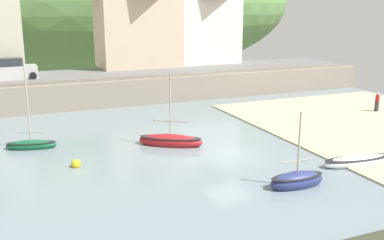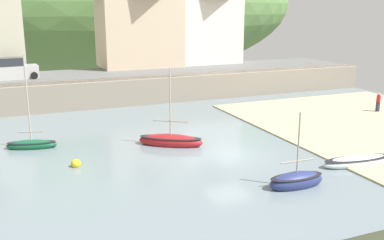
{
  "view_description": "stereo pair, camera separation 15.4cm",
  "coord_description": "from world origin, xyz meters",
  "px_view_note": "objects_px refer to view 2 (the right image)",
  "views": [
    {
      "loc": [
        -11.98,
        -22.68,
        8.74
      ],
      "look_at": [
        -1.6,
        1.98,
        1.95
      ],
      "focal_mm": 41.56,
      "sensor_mm": 36.0,
      "label": 1
    },
    {
      "loc": [
        -11.84,
        -22.74,
        8.74
      ],
      "look_at": [
        -1.6,
        1.98,
        1.95
      ],
      "focal_mm": 41.56,
      "sensor_mm": 36.0,
      "label": 2
    }
  ],
  "objects_px": {
    "parked_car_near_slipway": "(13,70)",
    "mooring_buoy": "(76,164)",
    "waterfront_building_centre": "(139,22)",
    "waterfront_building_right": "(205,21)",
    "fishing_boat_green": "(358,161)",
    "motorboat_with_cabin": "(296,181)",
    "sailboat_far_left": "(32,144)",
    "person_on_slipway": "(378,101)",
    "sailboat_tall_mast": "(171,141)"
  },
  "relations": [
    {
      "from": "parked_car_near_slipway",
      "to": "mooring_buoy",
      "type": "xyz_separation_m",
      "value": [
        2.62,
        -19.03,
        -3.04
      ]
    },
    {
      "from": "waterfront_building_centre",
      "to": "waterfront_building_right",
      "type": "height_order",
      "value": "waterfront_building_right"
    },
    {
      "from": "waterfront_building_centre",
      "to": "parked_car_near_slipway",
      "type": "xyz_separation_m",
      "value": [
        -13.19,
        -4.5,
        -3.98
      ]
    },
    {
      "from": "waterfront_building_centre",
      "to": "parked_car_near_slipway",
      "type": "relative_size",
      "value": 2.23
    },
    {
      "from": "waterfront_building_centre",
      "to": "mooring_buoy",
      "type": "xyz_separation_m",
      "value": [
        -10.57,
        -23.53,
        -7.02
      ]
    },
    {
      "from": "fishing_boat_green",
      "to": "mooring_buoy",
      "type": "distance_m",
      "value": 16.06
    },
    {
      "from": "fishing_boat_green",
      "to": "parked_car_near_slipway",
      "type": "height_order",
      "value": "parked_car_near_slipway"
    },
    {
      "from": "motorboat_with_cabin",
      "to": "fishing_boat_green",
      "type": "xyz_separation_m",
      "value": [
        5.13,
        1.27,
        -0.09
      ]
    },
    {
      "from": "fishing_boat_green",
      "to": "mooring_buoy",
      "type": "bearing_deg",
      "value": 163.98
    },
    {
      "from": "motorboat_with_cabin",
      "to": "fishing_boat_green",
      "type": "bearing_deg",
      "value": 15.01
    },
    {
      "from": "waterfront_building_right",
      "to": "parked_car_near_slipway",
      "type": "height_order",
      "value": "waterfront_building_right"
    },
    {
      "from": "sailboat_far_left",
      "to": "motorboat_with_cabin",
      "type": "bearing_deg",
      "value": -30.15
    },
    {
      "from": "waterfront_building_right",
      "to": "fishing_boat_green",
      "type": "relative_size",
      "value": 2.06
    },
    {
      "from": "sailboat_far_left",
      "to": "person_on_slipway",
      "type": "xyz_separation_m",
      "value": [
        27.97,
        -0.84,
        0.71
      ]
    },
    {
      "from": "sailboat_tall_mast",
      "to": "mooring_buoy",
      "type": "height_order",
      "value": "sailboat_tall_mast"
    },
    {
      "from": "waterfront_building_right",
      "to": "sailboat_far_left",
      "type": "relative_size",
      "value": 1.54
    },
    {
      "from": "fishing_boat_green",
      "to": "person_on_slipway",
      "type": "xyz_separation_m",
      "value": [
        10.93,
        9.64,
        0.75
      ]
    },
    {
      "from": "waterfront_building_right",
      "to": "fishing_boat_green",
      "type": "bearing_deg",
      "value": -96.97
    },
    {
      "from": "person_on_slipway",
      "to": "parked_car_near_slipway",
      "type": "bearing_deg",
      "value": 151.77
    },
    {
      "from": "sailboat_far_left",
      "to": "person_on_slipway",
      "type": "height_order",
      "value": "sailboat_far_left"
    },
    {
      "from": "waterfront_building_centre",
      "to": "fishing_boat_green",
      "type": "xyz_separation_m",
      "value": [
        4.36,
        -29.44,
        -6.95
      ]
    },
    {
      "from": "waterfront_building_right",
      "to": "fishing_boat_green",
      "type": "xyz_separation_m",
      "value": [
        -3.6,
        -29.44,
        -6.98
      ]
    },
    {
      "from": "person_on_slipway",
      "to": "waterfront_building_right",
      "type": "bearing_deg",
      "value": 110.33
    },
    {
      "from": "motorboat_with_cabin",
      "to": "sailboat_tall_mast",
      "type": "relative_size",
      "value": 0.77
    },
    {
      "from": "parked_car_near_slipway",
      "to": "mooring_buoy",
      "type": "height_order",
      "value": "parked_car_near_slipway"
    },
    {
      "from": "person_on_slipway",
      "to": "mooring_buoy",
      "type": "relative_size",
      "value": 2.96
    },
    {
      "from": "waterfront_building_centre",
      "to": "mooring_buoy",
      "type": "distance_m",
      "value": 26.73
    },
    {
      "from": "waterfront_building_right",
      "to": "person_on_slipway",
      "type": "bearing_deg",
      "value": -69.67
    },
    {
      "from": "sailboat_far_left",
      "to": "sailboat_tall_mast",
      "type": "height_order",
      "value": "sailboat_far_left"
    },
    {
      "from": "motorboat_with_cabin",
      "to": "mooring_buoy",
      "type": "bearing_deg",
      "value": 144.85
    },
    {
      "from": "parked_car_near_slipway",
      "to": "sailboat_far_left",
      "type": "bearing_deg",
      "value": -93.09
    },
    {
      "from": "waterfront_building_centre",
      "to": "waterfront_building_right",
      "type": "xyz_separation_m",
      "value": [
        7.95,
        0.0,
        0.03
      ]
    },
    {
      "from": "sailboat_tall_mast",
      "to": "parked_car_near_slipway",
      "type": "height_order",
      "value": "sailboat_tall_mast"
    },
    {
      "from": "parked_car_near_slipway",
      "to": "person_on_slipway",
      "type": "height_order",
      "value": "parked_car_near_slipway"
    },
    {
      "from": "sailboat_far_left",
      "to": "mooring_buoy",
      "type": "bearing_deg",
      "value": -50.77
    },
    {
      "from": "fishing_boat_green",
      "to": "mooring_buoy",
      "type": "relative_size",
      "value": 8.36
    },
    {
      "from": "waterfront_building_right",
      "to": "sailboat_tall_mast",
      "type": "xyz_separation_m",
      "value": [
        -12.22,
        -21.8,
        -6.9
      ]
    },
    {
      "from": "sailboat_far_left",
      "to": "fishing_boat_green",
      "type": "height_order",
      "value": "sailboat_far_left"
    },
    {
      "from": "waterfront_building_right",
      "to": "parked_car_near_slipway",
      "type": "bearing_deg",
      "value": -167.99
    },
    {
      "from": "fishing_boat_green",
      "to": "person_on_slipway",
      "type": "distance_m",
      "value": 14.59
    },
    {
      "from": "waterfront_building_right",
      "to": "motorboat_with_cabin",
      "type": "relative_size",
      "value": 2.32
    },
    {
      "from": "waterfront_building_right",
      "to": "mooring_buoy",
      "type": "xyz_separation_m",
      "value": [
        -18.53,
        -23.53,
        -7.05
      ]
    },
    {
      "from": "motorboat_with_cabin",
      "to": "person_on_slipway",
      "type": "xyz_separation_m",
      "value": [
        16.06,
        10.92,
        0.67
      ]
    },
    {
      "from": "waterfront_building_right",
      "to": "sailboat_tall_mast",
      "type": "relative_size",
      "value": 1.8
    },
    {
      "from": "waterfront_building_right",
      "to": "person_on_slipway",
      "type": "relative_size",
      "value": 5.83
    },
    {
      "from": "sailboat_tall_mast",
      "to": "mooring_buoy",
      "type": "bearing_deg",
      "value": -131.46
    },
    {
      "from": "mooring_buoy",
      "to": "waterfront_building_centre",
      "type": "bearing_deg",
      "value": 65.8
    },
    {
      "from": "waterfront_building_centre",
      "to": "person_on_slipway",
      "type": "bearing_deg",
      "value": -52.32
    },
    {
      "from": "fishing_boat_green",
      "to": "waterfront_building_centre",
      "type": "bearing_deg",
      "value": 103.99
    },
    {
      "from": "waterfront_building_right",
      "to": "motorboat_with_cabin",
      "type": "height_order",
      "value": "waterfront_building_right"
    }
  ]
}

